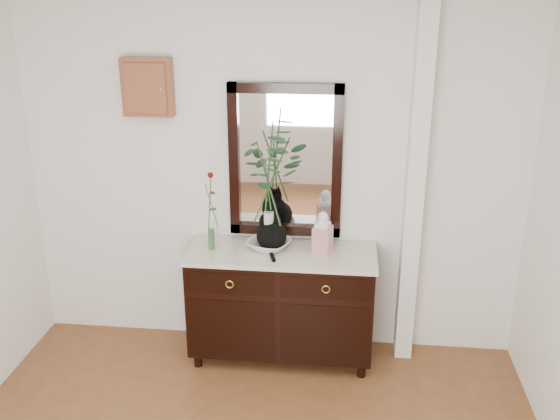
# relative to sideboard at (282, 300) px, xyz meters

# --- Properties ---
(wall_back) EXTENTS (3.60, 0.04, 2.70)m
(wall_back) POSITION_rel_sideboard_xyz_m (-0.10, 0.25, 0.88)
(wall_back) COLOR white
(wall_back) RESTS_ON ground
(pilaster) EXTENTS (0.12, 0.20, 2.70)m
(pilaster) POSITION_rel_sideboard_xyz_m (0.90, 0.17, 0.88)
(pilaster) COLOR white
(pilaster) RESTS_ON ground
(sideboard) EXTENTS (1.33, 0.52, 0.82)m
(sideboard) POSITION_rel_sideboard_xyz_m (0.00, 0.00, 0.00)
(sideboard) COLOR black
(sideboard) RESTS_ON ground
(wall_mirror) EXTENTS (0.80, 0.06, 1.10)m
(wall_mirror) POSITION_rel_sideboard_xyz_m (-0.00, 0.24, 0.97)
(wall_mirror) COLOR black
(wall_mirror) RESTS_ON wall_back
(key_cabinet) EXTENTS (0.35, 0.10, 0.40)m
(key_cabinet) POSITION_rel_sideboard_xyz_m (-0.95, 0.21, 1.48)
(key_cabinet) COLOR brown
(key_cabinet) RESTS_ON wall_back
(cat) EXTENTS (0.32, 0.35, 0.35)m
(cat) POSITION_rel_sideboard_xyz_m (-0.08, 0.04, 0.55)
(cat) COLOR black
(cat) RESTS_ON sideboard
(lotus_bowl) EXTENTS (0.37, 0.37, 0.07)m
(lotus_bowl) POSITION_rel_sideboard_xyz_m (-0.09, 0.04, 0.41)
(lotus_bowl) COLOR white
(lotus_bowl) RESTS_ON sideboard
(vase_branches) EXTENTS (0.48, 0.48, 0.92)m
(vase_branches) POSITION_rel_sideboard_xyz_m (-0.09, 0.04, 0.86)
(vase_branches) COLOR silver
(vase_branches) RESTS_ON lotus_bowl
(bud_vase_rose) EXTENTS (0.07, 0.07, 0.58)m
(bud_vase_rose) POSITION_rel_sideboard_xyz_m (-0.50, -0.00, 0.67)
(bud_vase_rose) COLOR #326636
(bud_vase_rose) RESTS_ON sideboard
(ginger_jar) EXTENTS (0.15, 0.15, 0.32)m
(ginger_jar) POSITION_rel_sideboard_xyz_m (0.28, 0.01, 0.53)
(ginger_jar) COLOR white
(ginger_jar) RESTS_ON sideboard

